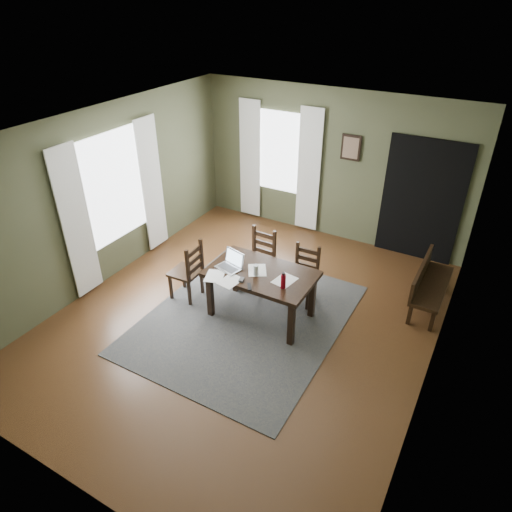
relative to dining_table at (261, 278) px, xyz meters
The scene contains 25 objects.
ground 0.70m from the dining_table, 130.74° to the right, with size 5.00×6.00×0.01m.
room_shell 1.17m from the dining_table, 130.74° to the right, with size 5.02×6.02×2.71m.
rug 0.69m from the dining_table, 130.74° to the right, with size 2.60×3.20×0.01m.
dining_table is the anchor object (origin of this frame).
chair_end 1.19m from the dining_table, behind, with size 0.44×0.43×0.95m.
chair_back_left 0.76m from the dining_table, 121.12° to the left, with size 0.44×0.44×0.97m.
chair_back_right 0.77m from the dining_table, 60.85° to the left, with size 0.40×0.41×0.89m.
bench 2.46m from the dining_table, 34.97° to the left, with size 0.41×1.26×0.71m.
laptop 0.47m from the dining_table, 167.98° to the right, with size 0.40×0.35×0.24m.
computer_mouse 0.36m from the dining_table, 112.61° to the right, with size 0.06×0.10×0.03m, color #3F3F42.
tv_remote 0.41m from the dining_table, 84.70° to the right, with size 0.04×0.16×0.02m, color black.
drinking_glass 0.20m from the dining_table, 108.01° to the right, with size 0.07×0.07×0.16m, color silver.
water_bottle 0.51m from the dining_table, 23.61° to the right, with size 0.09×0.09×0.23m.
paper_a 0.65m from the dining_table, 142.05° to the right, with size 0.24×0.31×0.00m, color white.
paper_c 0.12m from the dining_table, 169.19° to the left, with size 0.24×0.32×0.00m, color white.
paper_d 0.38m from the dining_table, ahead, with size 0.24×0.32×0.00m, color white.
paper_e 0.48m from the dining_table, 123.27° to the right, with size 0.24×0.32×0.00m, color white.
window_left 2.74m from the dining_table, behind, with size 0.01×1.30×1.70m.
window_back 3.12m from the dining_table, 112.44° to the left, with size 1.00×0.01×1.50m.
curtain_left_near 2.77m from the dining_table, 162.90° to the right, with size 0.03×0.48×2.30m.
curtain_left_far 2.78m from the dining_table, 162.01° to the left, with size 0.03×0.48×2.30m.
curtain_back_left 3.33m from the dining_table, 122.70° to the left, with size 0.44×0.03×2.30m.
curtain_back_right 2.86m from the dining_table, 100.93° to the left, with size 0.44×0.03×2.30m.
framed_picture 3.00m from the dining_table, 85.97° to the left, with size 0.34×0.03×0.44m.
doorway_back 3.19m from the dining_table, 61.81° to the left, with size 1.30×0.03×2.10m.
Camera 1 is at (2.66, -4.42, 4.19)m, focal length 32.00 mm.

